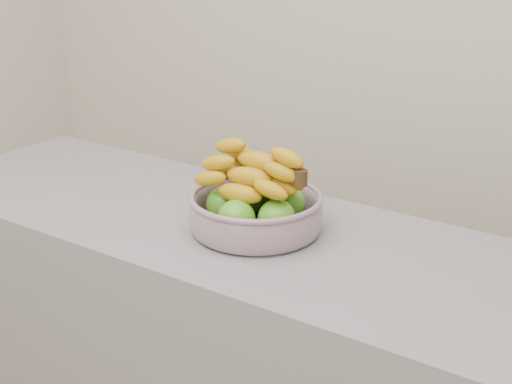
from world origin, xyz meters
TOP-DOWN VIEW (x-y plane):
  - counter at (0.00, 0.79)m, footprint 2.00×0.60m
  - fruit_bowl at (0.02, 0.79)m, footprint 0.32×0.32m

SIDE VIEW (x-z plane):
  - counter at x=0.00m, z-range 0.00..0.90m
  - fruit_bowl at x=0.02m, z-range 0.86..1.06m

